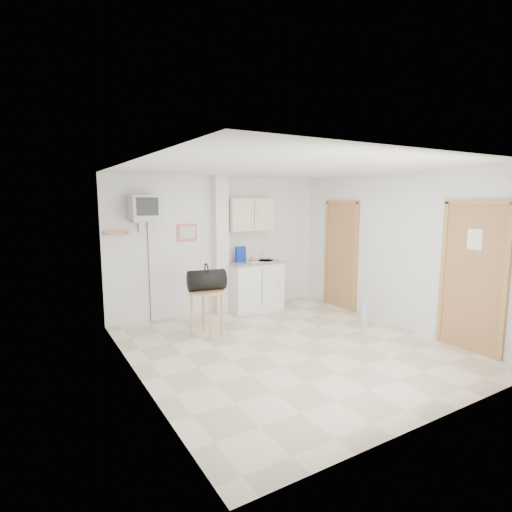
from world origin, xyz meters
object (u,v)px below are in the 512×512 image
crt_television (144,208)px  duffel_bag (207,280)px  round_table (207,298)px  water_bottle (364,314)px

crt_television → duffel_bag: crt_television is taller
crt_television → duffel_bag: bearing=-56.2°
round_table → water_bottle: size_ratio=1.82×
water_bottle → duffel_bag: bearing=161.4°
crt_television → duffel_bag: size_ratio=3.56×
round_table → water_bottle: round_table is taller
duffel_bag → water_bottle: (2.49, -0.84, -0.70)m
duffel_bag → crt_television: bearing=133.6°
duffel_bag → water_bottle: 2.72m
crt_television → duffel_bag: 1.57m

